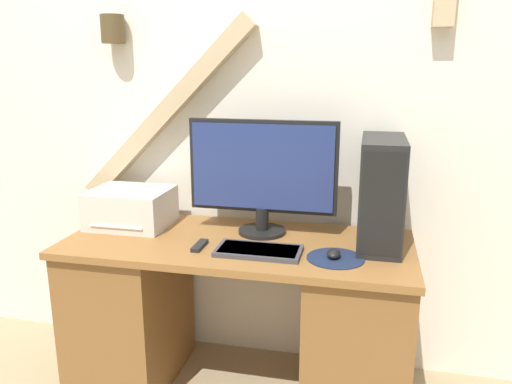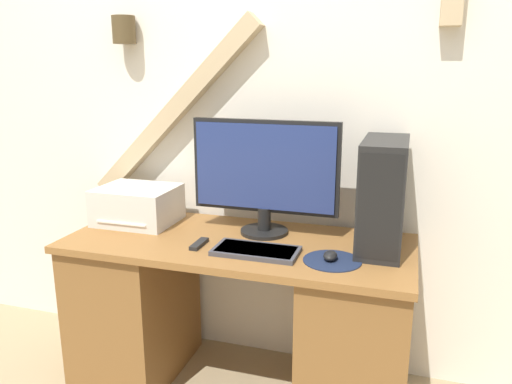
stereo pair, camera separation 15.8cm
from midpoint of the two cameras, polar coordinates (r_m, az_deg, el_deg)
wall_back at (r=2.32m, az=-1.74°, el=12.86°), size 6.40×0.16×2.87m
desk at (r=2.23m, az=-4.15°, el=-13.86°), size 1.44×0.61×0.71m
monitor at (r=2.11m, az=-1.41°, el=2.27°), size 0.64×0.21×0.49m
keyboard at (r=1.95m, az=-2.03°, el=-6.74°), size 0.33×0.17×0.02m
mousepad at (r=1.91m, az=6.73°, el=-7.57°), size 0.22×0.22×0.00m
mouse at (r=1.91m, az=6.51°, el=-7.03°), size 0.05×0.08×0.03m
computer_tower at (r=2.03m, az=11.96°, el=-0.04°), size 0.17×0.40×0.44m
printer at (r=2.35m, az=-16.01°, el=-1.75°), size 0.35×0.30×0.17m
remote_control at (r=2.03m, az=-8.69°, el=-6.10°), size 0.03×0.12×0.02m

